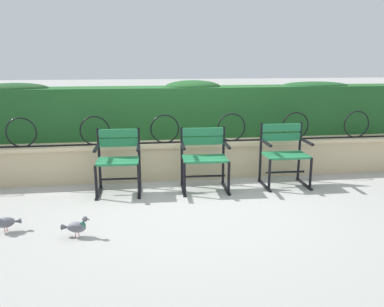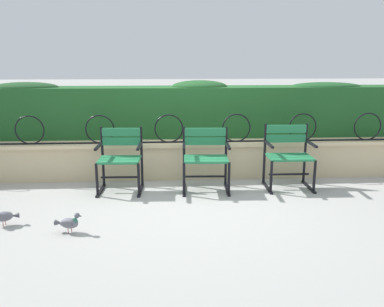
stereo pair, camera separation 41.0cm
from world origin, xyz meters
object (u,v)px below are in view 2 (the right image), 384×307
at_px(park_chair_left, 120,157).
at_px(park_chair_right, 288,154).
at_px(pigeon_far_side, 4,216).
at_px(pigeon_near_chairs, 69,223).
at_px(park_chair_centre, 206,156).

xyz_separation_m(park_chair_left, park_chair_right, (2.29, 0.00, 0.01)).
height_order(park_chair_left, pigeon_far_side, park_chair_left).
relative_size(park_chair_right, pigeon_near_chairs, 2.98).
distance_m(park_chair_right, pigeon_far_side, 3.61).
height_order(park_chair_left, park_chair_centre, park_chair_left).
bearing_deg(park_chair_left, pigeon_near_chairs, -105.54).
relative_size(park_chair_left, pigeon_near_chairs, 2.90).
height_order(park_chair_left, park_chair_right, park_chair_right).
bearing_deg(pigeon_far_side, park_chair_centre, 26.21).
height_order(park_chair_right, pigeon_near_chairs, park_chair_right).
distance_m(park_chair_centre, pigeon_near_chairs, 2.06).
bearing_deg(park_chair_right, park_chair_centre, -178.18).
bearing_deg(park_chair_right, park_chair_left, -179.90).
bearing_deg(park_chair_right, pigeon_far_side, -161.35).
relative_size(park_chair_left, pigeon_far_side, 2.92).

